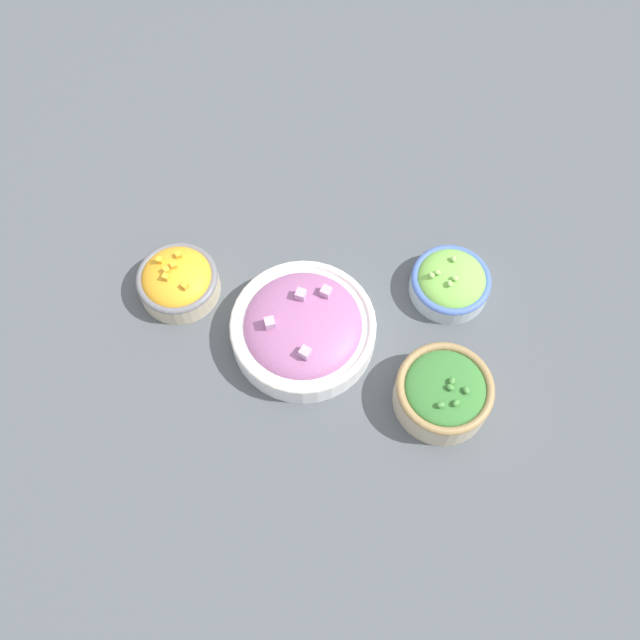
# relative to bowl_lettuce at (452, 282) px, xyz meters

# --- Properties ---
(ground_plane) EXTENTS (3.00, 3.00, 0.00)m
(ground_plane) POSITION_rel_bowl_lettuce_xyz_m (0.20, 0.07, -0.03)
(ground_plane) COLOR #4C5156
(bowl_lettuce) EXTENTS (0.12, 0.12, 0.06)m
(bowl_lettuce) POSITION_rel_bowl_lettuce_xyz_m (0.00, 0.00, 0.00)
(bowl_lettuce) COLOR #B2C1CC
(bowl_lettuce) RESTS_ON ground_plane
(bowl_squash) EXTENTS (0.13, 0.13, 0.07)m
(bowl_squash) POSITION_rel_bowl_lettuce_xyz_m (0.42, -0.00, 0.00)
(bowl_squash) COLOR beige
(bowl_squash) RESTS_ON ground_plane
(bowl_red_onion) EXTENTS (0.22, 0.22, 0.08)m
(bowl_red_onion) POSITION_rel_bowl_lettuce_xyz_m (0.23, 0.08, 0.00)
(bowl_red_onion) COLOR white
(bowl_red_onion) RESTS_ON ground_plane
(bowl_broccoli) EXTENTS (0.14, 0.14, 0.07)m
(bowl_broccoli) POSITION_rel_bowl_lettuce_xyz_m (0.03, 0.18, 0.01)
(bowl_broccoli) COLOR beige
(bowl_broccoli) RESTS_ON ground_plane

